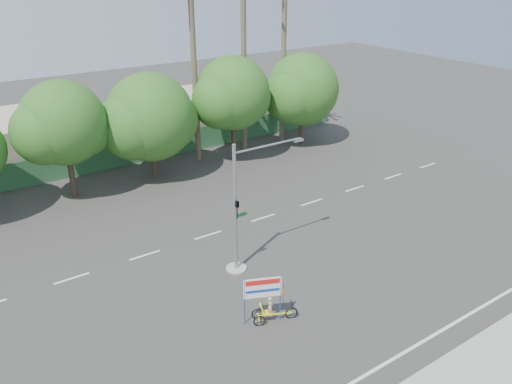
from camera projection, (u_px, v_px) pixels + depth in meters
ground at (322, 291)px, 24.70m from camera, size 120.00×120.00×0.00m
fence at (148, 149)px, 40.46m from camera, size 38.00×0.08×2.00m
building_left at (2, 145)px, 38.37m from camera, size 12.00×8.00×4.00m
building_right at (208, 112)px, 47.56m from camera, size 14.00×8.00×3.60m
tree_left at (63, 126)px, 32.55m from camera, size 6.66×5.60×8.07m
tree_center at (150, 120)px, 35.84m from camera, size 7.62×6.40×7.85m
tree_right at (232, 96)px, 39.06m from camera, size 6.90×5.80×8.36m
tree_far_right at (302, 92)px, 42.85m from camera, size 7.38×6.20×7.94m
palm_tall at (243, 23)px, 39.02m from camera, size 3.73×3.79×17.45m
palm_mid at (284, 33)px, 41.50m from camera, size 3.73×3.79×15.45m
palm_short at (193, 49)px, 37.42m from camera, size 3.73×3.79×14.45m
traffic_signal at (241, 219)px, 25.36m from camera, size 4.72×1.10×7.00m
trike_billboard at (268, 303)px, 22.23m from camera, size 2.32×1.18×2.46m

